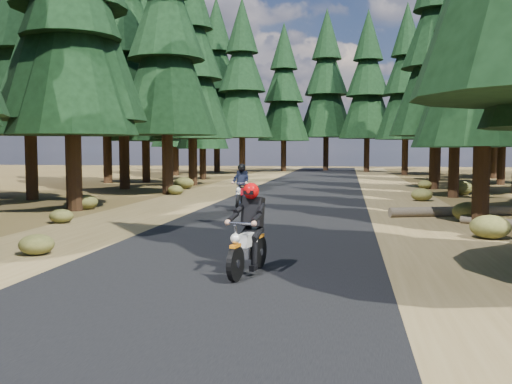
# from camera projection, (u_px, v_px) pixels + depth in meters

# --- Properties ---
(ground) EXTENTS (120.00, 120.00, 0.00)m
(ground) POSITION_uv_depth(u_px,v_px,m) (245.00, 245.00, 12.97)
(ground) COLOR #483619
(ground) RESTS_ON ground
(road) EXTENTS (6.00, 100.00, 0.01)m
(road) POSITION_uv_depth(u_px,v_px,m) (274.00, 218.00, 17.89)
(road) COLOR black
(road) RESTS_ON ground
(shoulder_l) EXTENTS (3.20, 100.00, 0.01)m
(shoulder_l) POSITION_uv_depth(u_px,v_px,m) (134.00, 216.00, 18.63)
(shoulder_l) COLOR brown
(shoulder_l) RESTS_ON ground
(shoulder_r) EXTENTS (3.20, 100.00, 0.01)m
(shoulder_r) POSITION_uv_depth(u_px,v_px,m) (425.00, 222.00, 17.16)
(shoulder_r) COLOR brown
(shoulder_r) RESTS_ON ground
(pine_forest) EXTENTS (34.59, 55.08, 16.32)m
(pine_forest) POSITION_uv_depth(u_px,v_px,m) (310.00, 51.00, 33.10)
(pine_forest) COLOR black
(pine_forest) RESTS_ON ground
(log_near) EXTENTS (5.32, 2.01, 0.32)m
(log_near) POSITION_uv_depth(u_px,v_px,m) (470.00, 211.00, 18.60)
(log_near) COLOR #4C4233
(log_near) RESTS_ON ground
(understory_shrubs) EXTENTS (15.66, 29.36, 0.69)m
(understory_shrubs) POSITION_uv_depth(u_px,v_px,m) (334.00, 200.00, 21.35)
(understory_shrubs) COLOR #474C1E
(understory_shrubs) RESTS_ON ground
(rider_lead) EXTENTS (0.85, 1.84, 1.58)m
(rider_lead) POSITION_uv_depth(u_px,v_px,m) (248.00, 244.00, 9.85)
(rider_lead) COLOR beige
(rider_lead) RESTS_ON road
(rider_follow) EXTENTS (0.61, 1.85, 1.64)m
(rider_follow) POSITION_uv_depth(u_px,v_px,m) (241.00, 194.00, 20.65)
(rider_follow) COLOR #9F0A14
(rider_follow) RESTS_ON road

